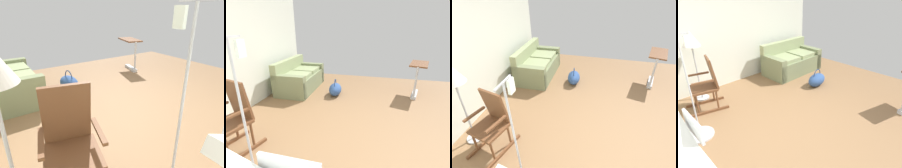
# 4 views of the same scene
# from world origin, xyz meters

# --- Properties ---
(ground_plane) EXTENTS (6.92, 6.92, 0.00)m
(ground_plane) POSITION_xyz_m (0.00, 0.00, 0.00)
(ground_plane) COLOR olive
(couch) EXTENTS (1.61, 0.87, 0.85)m
(couch) POSITION_xyz_m (1.80, 1.93, 0.31)
(couch) COLOR #737D57
(couch) RESTS_ON ground
(rocking_chair) EXTENTS (0.85, 0.64, 1.05)m
(rocking_chair) POSITION_xyz_m (-0.74, 1.75, 0.50)
(rocking_chair) COLOR brown
(rocking_chair) RESTS_ON ground
(overbed_table) EXTENTS (0.88, 0.60, 0.84)m
(overbed_table) POSITION_xyz_m (2.06, -1.20, 0.53)
(overbed_table) COLOR #B2B5BA
(overbed_table) RESTS_ON ground
(duffel_bag) EXTENTS (0.60, 0.39, 0.43)m
(duffel_bag) POSITION_xyz_m (1.59, 0.84, 0.15)
(duffel_bag) COLOR #2D4C84
(duffel_bag) RESTS_ON ground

